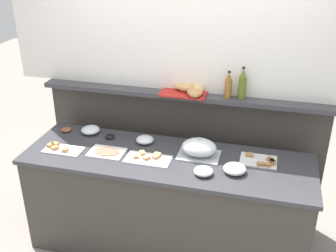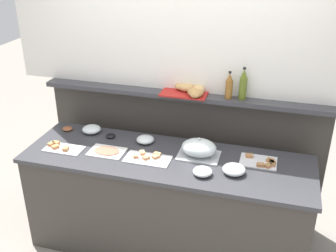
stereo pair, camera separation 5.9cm
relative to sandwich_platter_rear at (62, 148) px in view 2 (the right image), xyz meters
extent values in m
plane|color=gray|center=(0.89, 0.71, -0.92)|extent=(12.00, 12.00, 0.00)
cube|color=#3D3833|center=(0.89, 0.11, -0.48)|extent=(2.32, 0.70, 0.87)
cube|color=#38383D|center=(0.89, 0.11, -0.03)|extent=(2.36, 0.74, 0.03)
cube|color=#3D3833|center=(0.89, 0.66, -0.29)|extent=(2.57, 0.08, 1.25)
cube|color=#38383D|center=(0.89, 0.61, 0.35)|extent=(2.57, 0.22, 0.04)
cube|color=white|center=(0.89, 0.68, 1.03)|extent=(3.17, 0.08, 1.31)
cube|color=silver|center=(0.02, 0.00, -0.01)|extent=(0.33, 0.17, 0.01)
cube|color=#B7844C|center=(-0.05, -0.02, 0.00)|extent=(0.06, 0.07, 0.01)
cube|color=#D1664C|center=(-0.05, -0.02, 0.01)|extent=(0.06, 0.07, 0.01)
cube|color=#B7844C|center=(-0.05, -0.02, 0.02)|extent=(0.06, 0.07, 0.01)
cube|color=#B7844C|center=(-0.08, 0.04, 0.00)|extent=(0.06, 0.04, 0.01)
cube|color=#D1664C|center=(-0.08, 0.04, 0.01)|extent=(0.06, 0.04, 0.01)
cube|color=#B7844C|center=(-0.08, 0.04, 0.02)|extent=(0.06, 0.04, 0.01)
cube|color=#B7844C|center=(-0.11, 0.02, 0.00)|extent=(0.05, 0.06, 0.01)
cube|color=#D1664C|center=(-0.11, 0.02, 0.01)|extent=(0.05, 0.06, 0.01)
cube|color=#B7844C|center=(-0.11, 0.02, 0.02)|extent=(0.05, 0.06, 0.01)
cube|color=#B7844C|center=(0.05, -0.02, 0.00)|extent=(0.05, 0.06, 0.01)
cube|color=#D1664C|center=(0.05, -0.02, 0.01)|extent=(0.05, 0.06, 0.01)
cube|color=#B7844C|center=(0.05, -0.02, 0.02)|extent=(0.05, 0.06, 0.01)
cube|color=silver|center=(1.61, 0.24, -0.01)|extent=(0.29, 0.21, 0.01)
cube|color=#AD7A47|center=(1.53, 0.28, 0.00)|extent=(0.06, 0.05, 0.01)
cube|color=#D1664C|center=(1.53, 0.28, 0.01)|extent=(0.06, 0.05, 0.01)
cube|color=#AD7A47|center=(1.53, 0.28, 0.02)|extent=(0.06, 0.05, 0.01)
cube|color=#AD7A47|center=(1.72, 0.20, 0.00)|extent=(0.05, 0.06, 0.01)
cube|color=#D1664C|center=(1.72, 0.20, 0.01)|extent=(0.05, 0.06, 0.01)
cube|color=#AD7A47|center=(1.72, 0.20, 0.02)|extent=(0.05, 0.06, 0.01)
cube|color=#AD7A47|center=(1.70, 0.25, 0.00)|extent=(0.07, 0.06, 0.01)
cube|color=#D1664C|center=(1.70, 0.25, 0.01)|extent=(0.07, 0.06, 0.01)
cube|color=#AD7A47|center=(1.70, 0.25, 0.02)|extent=(0.07, 0.06, 0.01)
cube|color=#AD7A47|center=(1.63, 0.16, 0.00)|extent=(0.06, 0.05, 0.01)
cube|color=#D1664C|center=(1.63, 0.16, 0.01)|extent=(0.06, 0.05, 0.01)
cube|color=#AD7A47|center=(1.63, 0.16, 0.02)|extent=(0.06, 0.05, 0.01)
cube|color=#AD7A47|center=(1.71, 0.22, 0.00)|extent=(0.07, 0.06, 0.01)
cube|color=#D1664C|center=(1.71, 0.22, 0.01)|extent=(0.07, 0.06, 0.01)
cube|color=#AD7A47|center=(1.71, 0.22, 0.02)|extent=(0.07, 0.06, 0.01)
cube|color=#AD7A47|center=(1.69, 0.17, 0.00)|extent=(0.07, 0.07, 0.01)
cube|color=#D1664C|center=(1.69, 0.17, 0.01)|extent=(0.07, 0.07, 0.01)
cube|color=#AD7A47|center=(1.69, 0.17, 0.02)|extent=(0.07, 0.07, 0.01)
cube|color=silver|center=(0.75, 0.03, -0.01)|extent=(0.37, 0.20, 0.01)
cube|color=tan|center=(0.81, 0.06, 0.00)|extent=(0.06, 0.07, 0.01)
cube|color=#B24738|center=(0.81, 0.06, 0.01)|extent=(0.06, 0.07, 0.01)
cube|color=tan|center=(0.81, 0.06, 0.02)|extent=(0.06, 0.07, 0.01)
cube|color=tan|center=(0.65, 0.03, 0.00)|extent=(0.06, 0.07, 0.01)
cube|color=#B24738|center=(0.65, 0.03, 0.01)|extent=(0.06, 0.07, 0.01)
cube|color=tan|center=(0.65, 0.03, 0.02)|extent=(0.06, 0.07, 0.01)
cube|color=tan|center=(0.69, 0.09, 0.00)|extent=(0.06, 0.07, 0.01)
cube|color=#B24738|center=(0.69, 0.09, 0.01)|extent=(0.06, 0.07, 0.01)
cube|color=tan|center=(0.69, 0.09, 0.02)|extent=(0.06, 0.07, 0.01)
cube|color=tan|center=(0.74, 0.02, 0.00)|extent=(0.07, 0.07, 0.01)
cube|color=#B24738|center=(0.74, 0.02, 0.01)|extent=(0.07, 0.07, 0.01)
cube|color=tan|center=(0.74, 0.02, 0.02)|extent=(0.07, 0.07, 0.01)
cube|color=tan|center=(0.81, 0.10, 0.00)|extent=(0.06, 0.05, 0.01)
cube|color=#B24738|center=(0.81, 0.10, 0.01)|extent=(0.06, 0.05, 0.01)
cube|color=tan|center=(0.81, 0.10, 0.02)|extent=(0.06, 0.05, 0.01)
cube|color=white|center=(0.39, 0.05, -0.01)|extent=(0.29, 0.21, 0.01)
ellipsoid|color=#D1664C|center=(0.39, 0.05, 0.01)|extent=(0.22, 0.14, 0.01)
cube|color=#B7BABF|center=(1.14, 0.20, 0.00)|extent=(0.34, 0.24, 0.01)
ellipsoid|color=silver|center=(1.14, 0.20, 0.07)|extent=(0.28, 0.23, 0.14)
sphere|color=#B7BABF|center=(1.14, 0.20, 0.15)|extent=(0.02, 0.02, 0.02)
ellipsoid|color=silver|center=(0.64, 0.30, 0.02)|extent=(0.15, 0.15, 0.06)
ellipsoid|color=#BF4C3F|center=(0.64, 0.30, 0.01)|extent=(0.12, 0.12, 0.04)
ellipsoid|color=silver|center=(1.45, 0.02, 0.02)|extent=(0.17, 0.17, 0.07)
ellipsoid|color=#F28C4C|center=(1.45, 0.02, 0.01)|extent=(0.14, 0.14, 0.04)
ellipsoid|color=silver|center=(1.22, -0.07, 0.02)|extent=(0.15, 0.15, 0.06)
ellipsoid|color=#E5CC66|center=(1.22, -0.07, 0.01)|extent=(0.12, 0.12, 0.04)
ellipsoid|color=silver|center=(0.11, 0.35, 0.02)|extent=(0.17, 0.17, 0.07)
ellipsoid|color=white|center=(0.11, 0.35, 0.01)|extent=(0.13, 0.13, 0.04)
ellipsoid|color=black|center=(0.31, 0.31, 0.00)|extent=(0.09, 0.09, 0.03)
ellipsoid|color=brown|center=(-0.13, 0.33, 0.01)|extent=(0.09, 0.09, 0.03)
cylinder|color=#8E5B23|center=(1.30, 0.57, 0.45)|extent=(0.06, 0.06, 0.16)
cone|color=#8E5B23|center=(1.30, 0.57, 0.56)|extent=(0.05, 0.05, 0.06)
cylinder|color=black|center=(1.30, 0.57, 0.60)|extent=(0.02, 0.02, 0.02)
cylinder|color=#56661E|center=(1.41, 0.59, 0.47)|extent=(0.06, 0.06, 0.19)
cone|color=#56661E|center=(1.41, 0.59, 0.60)|extent=(0.05, 0.05, 0.07)
cylinder|color=black|center=(1.41, 0.59, 0.64)|extent=(0.03, 0.03, 0.02)
cube|color=#B2231E|center=(0.92, 0.58, 0.38)|extent=(0.40, 0.26, 0.02)
ellipsoid|color=#B7844C|center=(1.01, 0.50, 0.42)|extent=(0.17, 0.17, 0.07)
ellipsoid|color=#B7844C|center=(1.04, 0.49, 0.42)|extent=(0.14, 0.17, 0.06)
ellipsoid|color=#AD7A47|center=(0.99, 0.62, 0.42)|extent=(0.13, 0.10, 0.06)
ellipsoid|color=tan|center=(0.94, 0.62, 0.42)|extent=(0.14, 0.15, 0.06)
ellipsoid|color=tan|center=(0.92, 0.60, 0.42)|extent=(0.15, 0.08, 0.05)
ellipsoid|color=tan|center=(1.04, 0.59, 0.42)|extent=(0.14, 0.18, 0.07)
ellipsoid|color=tan|center=(0.85, 0.65, 0.42)|extent=(0.11, 0.16, 0.06)
ellipsoid|color=#B7844C|center=(1.03, 0.50, 0.42)|extent=(0.12, 0.17, 0.06)
ellipsoid|color=tan|center=(0.92, 0.59, 0.42)|extent=(0.17, 0.13, 0.07)
camera|label=1|loc=(1.63, -2.63, 1.64)|focal=43.17mm
camera|label=2|loc=(1.69, -2.62, 1.64)|focal=43.17mm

